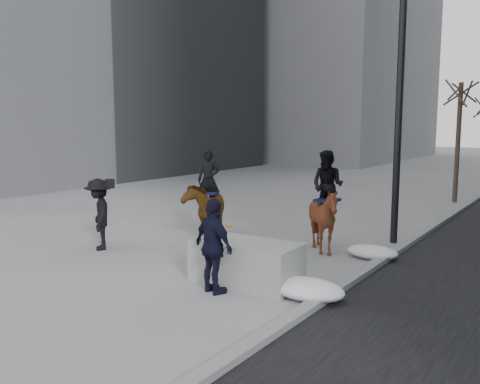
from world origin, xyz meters
The scene contains 10 objects.
ground centered at (0.00, 0.00, 0.00)m, with size 120.00×120.00×0.00m, color gray.
curb centered at (3.00, 10.00, 0.06)m, with size 0.25×90.00×0.12m, color gray.
planter centered at (1.33, -0.52, 0.42)m, with size 2.08×1.04×0.83m, color gray.
tree_near centered at (2.40, 12.58, 2.57)m, with size 1.20×1.20×5.14m, color #34271F, non-canonical shape.
mounted_left centered at (-1.72, 2.09, 0.89)m, with size 1.52×2.04×2.40m.
mounted_right centered at (1.55, 2.52, 0.98)m, with size 1.34×1.49×2.45m.
feeder centered at (1.15, -1.31, 0.88)m, with size 1.11×1.00×1.75m.
camera_crew centered at (-3.14, -0.34, 0.89)m, with size 1.29×1.22×1.75m.
lamppost centered at (2.60, 4.49, 4.99)m, with size 0.25×0.80×9.09m.
snow_piles centered at (2.70, 0.63, 0.17)m, with size 1.39×4.08×0.35m.
Camera 1 is at (6.65, -8.43, 3.11)m, focal length 38.00 mm.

